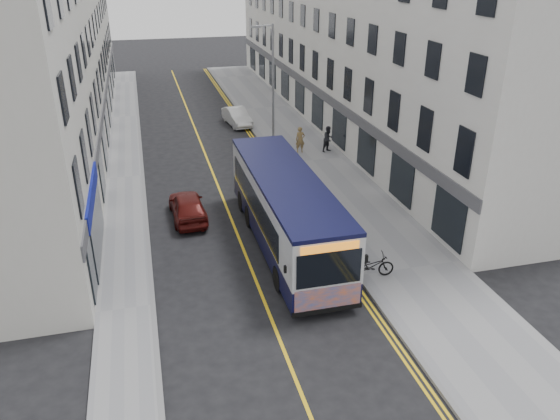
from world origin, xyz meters
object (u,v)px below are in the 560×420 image
pedestrian_near (300,140)px  city_bus (286,209)px  car_white (237,117)px  streetlamp (272,86)px  car_maroon (188,206)px  pedestrian_far (328,139)px  bicycle (371,266)px

pedestrian_near → city_bus: bearing=-103.9°
city_bus → car_white: (1.32, 19.04, -1.15)m
streetlamp → car_white: 8.12m
pedestrian_near → car_maroon: (-7.92, -7.80, -0.28)m
city_bus → pedestrian_near: (4.04, 11.54, -0.84)m
city_bus → car_white: 19.13m
pedestrian_far → car_white: size_ratio=0.43×
bicycle → pedestrian_near: bearing=-1.1°
car_maroon → pedestrian_near: bearing=-137.7°
bicycle → car_maroon: 9.68m
car_white → bicycle: bearing=-94.5°
streetlamp → pedestrian_far: 4.98m
pedestrian_near → car_white: size_ratio=0.43×
city_bus → pedestrian_far: (5.84, 11.25, -0.83)m
pedestrian_far → car_maroon: (-9.72, -7.50, -0.29)m
streetlamp → city_bus: streetlamp is taller
streetlamp → pedestrian_near: 3.88m
city_bus → car_maroon: 5.51m
streetlamp → bicycle: (0.23, -15.43, -3.78)m
car_maroon → streetlamp: bearing=-129.3°
pedestrian_near → car_white: (-2.72, 7.50, -0.31)m
bicycle → streetlamp: bearing=5.5°
streetlamp → pedestrian_near: size_ratio=4.86×
pedestrian_near → car_white: pedestrian_near is taller
pedestrian_near → pedestrian_far: size_ratio=0.99×
city_bus → pedestrian_near: bearing=70.7°
pedestrian_near → car_maroon: pedestrian_near is taller
car_maroon → pedestrian_far: bearing=-144.5°
city_bus → car_white: city_bus is taller
bicycle → car_maroon: car_maroon is taller
pedestrian_near → car_white: bearing=115.4°
streetlamp → city_bus: 12.40m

